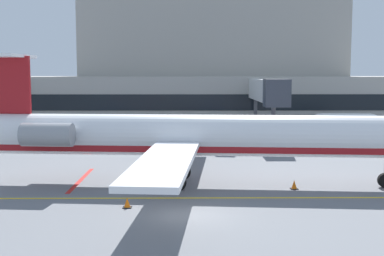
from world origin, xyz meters
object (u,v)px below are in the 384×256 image
at_px(regional_jet, 196,136).
at_px(baggage_tug, 228,139).
at_px(pushback_tractor, 62,139).
at_px(fuel_tank, 345,125).

xyz_separation_m(regional_jet, baggage_tug, (3.20, 14.50, -2.09)).
xyz_separation_m(regional_jet, pushback_tractor, (-12.43, 16.13, -2.24)).
bearing_deg(regional_jet, pushback_tractor, 127.62).
distance_m(baggage_tug, pushback_tractor, 15.72).
xyz_separation_m(regional_jet, fuel_tank, (16.51, 22.57, -1.59)).
distance_m(regional_jet, pushback_tractor, 20.48).
height_order(regional_jet, fuel_tank, regional_jet).
height_order(regional_jet, baggage_tug, regional_jet).
distance_m(regional_jet, baggage_tug, 14.99).
bearing_deg(pushback_tractor, regional_jet, -52.38).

